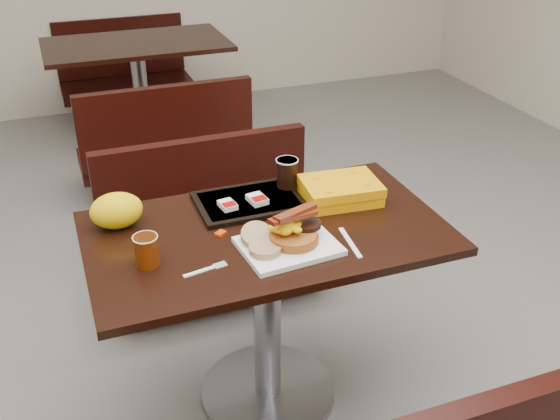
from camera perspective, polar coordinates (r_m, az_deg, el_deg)
name	(u,v)px	position (r m, az deg, el deg)	size (l,w,h in m)	color
floor	(268,394)	(2.67, -1.04, -15.69)	(6.00, 7.00, 0.01)	gray
table_near	(267,318)	(2.42, -1.12, -9.35)	(1.20, 0.70, 0.75)	black
bench_near_n	(216,230)	(2.98, -5.61, -1.71)	(1.00, 0.46, 0.72)	black
table_far	(141,96)	(4.68, -11.96, 9.64)	(1.20, 0.70, 0.75)	black
bench_far_s	(162,135)	(4.04, -10.21, 6.46)	(1.00, 0.46, 0.72)	black
bench_far_n	(126,70)	(5.35, -13.26, 11.74)	(1.00, 0.46, 0.72)	black
platter	(289,246)	(2.10, 0.75, -3.15)	(0.30, 0.23, 0.02)	white
pancake_stack	(294,237)	(2.10, 1.24, -2.37)	(0.16, 0.16, 0.03)	#A0501A
sausage_patty	(306,224)	(2.12, 2.32, -1.21)	(0.10, 0.10, 0.01)	black
scrambled_eggs	(285,226)	(2.07, 0.46, -1.44)	(0.10, 0.09, 0.05)	yellow
bacon_strips	(293,216)	(2.05, 1.15, -0.52)	(0.19, 0.08, 0.01)	#470805
muffin_bottom	(265,249)	(2.05, -1.32, -3.41)	(0.10, 0.10, 0.02)	#A58457
muffin_top	(257,235)	(2.09, -2.03, -2.21)	(0.10, 0.10, 0.02)	#A58457
coffee_cup_near	(146,251)	(2.04, -11.53, -3.50)	(0.07, 0.07, 0.10)	#8A3305
fork	(199,272)	(2.00, -7.05, -5.35)	(0.14, 0.03, 0.00)	white
knife	(350,242)	(2.14, 6.11, -2.82)	(0.19, 0.02, 0.00)	white
condiment_syrup	(220,233)	(2.18, -5.21, -2.03)	(0.04, 0.03, 0.01)	#B63107
condiment_ketchup	(239,215)	(2.29, -3.63, -0.43)	(0.04, 0.03, 0.01)	#8C0504
tray	(249,202)	(2.36, -2.70, 0.72)	(0.38, 0.27, 0.02)	black
hashbrown_sleeve_left	(228,205)	(2.31, -4.58, 0.43)	(0.05, 0.07, 0.02)	silver
hashbrown_sleeve_right	(257,199)	(2.33, -2.00, 0.93)	(0.06, 0.08, 0.02)	silver
coffee_cup_far	(287,173)	(2.43, 0.62, 3.24)	(0.08, 0.08, 0.11)	black
clamshell	(340,191)	(2.38, 5.28, 1.69)	(0.27, 0.21, 0.07)	orange
paper_bag	(116,210)	(2.26, -14.04, -0.04)	(0.18, 0.13, 0.12)	#F7B108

